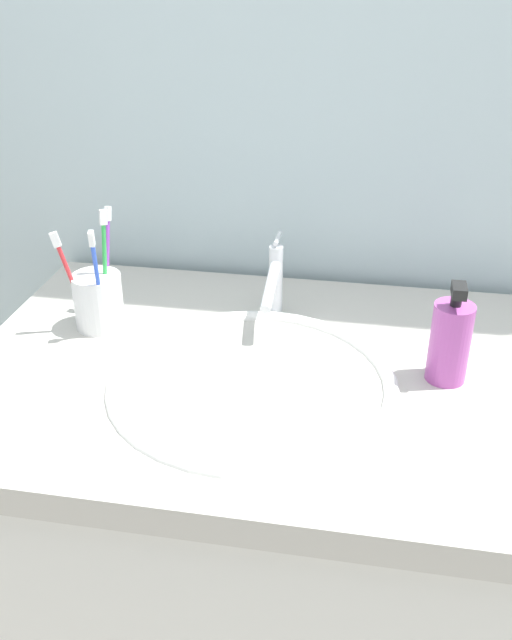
% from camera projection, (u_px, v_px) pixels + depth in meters
% --- Properties ---
extents(tiled_wall_back, '(2.13, 0.04, 2.40)m').
position_uv_depth(tiled_wall_back, '(299.00, 71.00, 1.22)').
color(tiled_wall_back, silver).
rests_on(tiled_wall_back, ground).
extents(vanity_counter, '(0.93, 0.65, 0.82)m').
position_uv_depth(vanity_counter, '(262.00, 555.00, 1.27)').
color(vanity_counter, silver).
rests_on(vanity_counter, ground).
extents(sink_basin, '(0.43, 0.43, 0.11)m').
position_uv_depth(sink_basin, '(253.00, 403.00, 1.06)').
color(sink_basin, white).
rests_on(sink_basin, vanity_counter).
extents(faucet, '(0.02, 0.15, 0.14)m').
position_uv_depth(faucet, '(274.00, 281.00, 1.18)').
color(faucet, silver).
rests_on(faucet, sink_basin).
extents(toothbrush_cup, '(0.08, 0.08, 0.09)m').
position_uv_depth(toothbrush_cup, '(98.00, 301.00, 1.17)').
color(toothbrush_cup, white).
rests_on(toothbrush_cup, vanity_counter).
extents(toothbrush_purple, '(0.01, 0.06, 0.19)m').
position_uv_depth(toothbrush_purple, '(107.00, 256.00, 1.18)').
color(toothbrush_purple, purple).
rests_on(toothbrush_purple, toothbrush_cup).
extents(toothbrush_blue, '(0.02, 0.04, 0.18)m').
position_uv_depth(toothbrush_blue, '(97.00, 276.00, 1.11)').
color(toothbrush_blue, blue).
rests_on(toothbrush_blue, toothbrush_cup).
extents(toothbrush_red, '(0.05, 0.03, 0.17)m').
position_uv_depth(toothbrush_red, '(70.00, 275.00, 1.13)').
color(toothbrush_red, red).
rests_on(toothbrush_red, toothbrush_cup).
extents(toothbrush_green, '(0.02, 0.02, 0.20)m').
position_uv_depth(toothbrush_green, '(105.00, 261.00, 1.14)').
color(toothbrush_green, green).
rests_on(toothbrush_green, toothbrush_cup).
extents(soap_dispenser, '(0.06, 0.06, 0.16)m').
position_uv_depth(soap_dispenser, '(450.00, 341.00, 1.02)').
color(soap_dispenser, '#B24CA5').
rests_on(soap_dispenser, vanity_counter).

